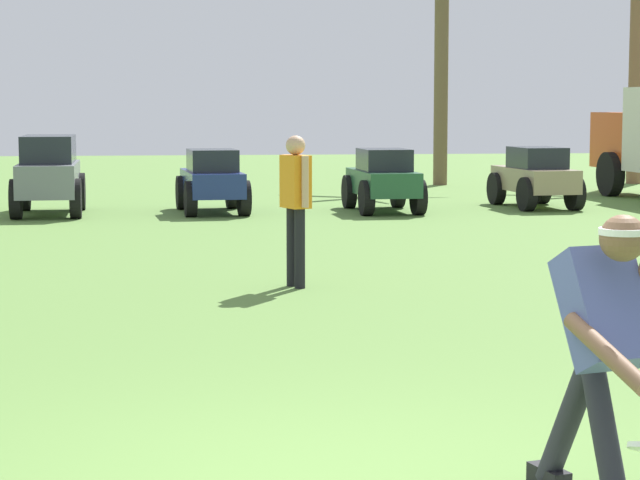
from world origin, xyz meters
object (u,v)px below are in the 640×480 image
at_px(teammate_near_sideline, 296,196).
at_px(palm_tree_far_left, 442,45).
at_px(palm_tree_left_of_centre, 638,39).
at_px(parked_car_slot_d, 535,176).
at_px(frisbee_thrower, 602,345).
at_px(parked_car_slot_c, 383,179).
at_px(parked_car_slot_a, 49,172).
at_px(parked_car_slot_b, 212,180).

distance_m(teammate_near_sideline, palm_tree_far_left, 16.66).
bearing_deg(palm_tree_left_of_centre, parked_car_slot_d, -124.45).
relative_size(frisbee_thrower, teammate_near_sideline, 0.90).
height_order(frisbee_thrower, palm_tree_far_left, palm_tree_far_left).
bearing_deg(parked_car_slot_d, parked_car_slot_c, -170.13).
bearing_deg(parked_car_slot_a, frisbee_thrower, -76.46).
xyz_separation_m(parked_car_slot_a, parked_car_slot_c, (5.75, -0.20, -0.16)).
distance_m(parked_car_slot_d, palm_tree_far_left, 6.95).
relative_size(parked_car_slot_b, palm_tree_far_left, 0.42).
bearing_deg(parked_car_slot_b, palm_tree_left_of_centre, 33.16).
xyz_separation_m(parked_car_slot_a, palm_tree_far_left, (8.33, 6.72, 2.51)).
distance_m(frisbee_thrower, parked_car_slot_b, 16.24).
bearing_deg(teammate_near_sideline, frisbee_thrower, -85.00).
bearing_deg(parked_car_slot_c, frisbee_thrower, -96.53).
distance_m(parked_car_slot_b, palm_tree_far_left, 9.15).
bearing_deg(frisbee_thrower, palm_tree_far_left, 79.11).
bearing_deg(parked_car_slot_b, frisbee_thrower, -85.97).
bearing_deg(parked_car_slot_a, palm_tree_left_of_centre, 27.06).
distance_m(parked_car_slot_b, parked_car_slot_d, 5.88).
distance_m(frisbee_thrower, teammate_near_sideline, 7.28).
bearing_deg(palm_tree_left_of_centre, parked_car_slot_b, -146.84).
distance_m(parked_car_slot_a, parked_car_slot_d, 8.65).
bearing_deg(frisbee_thrower, parked_car_slot_a, 103.54).
bearing_deg(parked_car_slot_a, teammate_near_sideline, -69.97).
bearing_deg(parked_car_slot_d, frisbee_thrower, -105.95).
bearing_deg(parked_car_slot_c, parked_car_slot_b, 176.96).
bearing_deg(frisbee_thrower, parked_car_slot_d, 74.05).
relative_size(parked_car_slot_a, parked_car_slot_b, 1.07).
bearing_deg(palm_tree_far_left, parked_car_slot_b, -129.44).
bearing_deg(palm_tree_left_of_centre, parked_car_slot_c, -136.65).
height_order(frisbee_thrower, palm_tree_left_of_centre, palm_tree_left_of_centre).
distance_m(teammate_near_sideline, parked_car_slot_c, 9.14).
distance_m(parked_car_slot_b, parked_car_slot_c, 2.98).
distance_m(parked_car_slot_d, palm_tree_left_of_centre, 8.17).
xyz_separation_m(frisbee_thrower, parked_car_slot_d, (4.73, 16.55, -0.23)).
height_order(frisbee_thrower, teammate_near_sideline, teammate_near_sideline).
bearing_deg(palm_tree_far_left, parked_car_slot_d, -87.22).
relative_size(parked_car_slot_b, parked_car_slot_d, 1.00).
distance_m(parked_car_slot_a, palm_tree_left_of_centre, 14.81).
bearing_deg(parked_car_slot_c, parked_car_slot_a, 178.04).
relative_size(parked_car_slot_d, palm_tree_left_of_centre, 0.41).
relative_size(teammate_near_sideline, parked_car_slot_d, 0.69).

